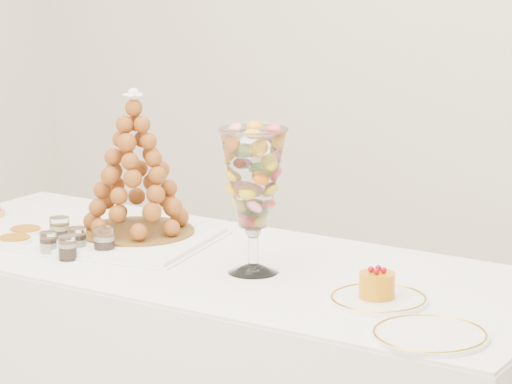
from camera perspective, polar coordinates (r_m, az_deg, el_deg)
The scene contains 13 objects.
lace_tray at distance 3.47m, azimuth -6.85°, elevation -2.15°, with size 0.55×0.41×0.02m, color white.
macaron_vase at distance 3.08m, azimuth -0.14°, elevation 0.57°, with size 0.17×0.17×0.38m.
cake_plate at distance 2.92m, azimuth 5.78°, elevation -5.06°, with size 0.24×0.24×0.01m, color white.
spare_plate at distance 2.69m, azimuth 8.18°, elevation -6.70°, with size 0.26×0.26×0.01m, color white.
verrine_a at distance 3.46m, azimuth -9.22°, elevation -1.80°, with size 0.06×0.06×0.08m, color white.
verrine_b at distance 3.36m, azimuth -8.42°, elevation -2.25°, with size 0.05×0.05×0.07m, color white.
verrine_c at distance 3.32m, azimuth -7.16°, elevation -2.32°, with size 0.06×0.06×0.08m, color white.
verrine_d at distance 3.35m, azimuth -9.75°, elevation -2.40°, with size 0.05×0.05×0.06m, color white.
verrine_e at distance 3.29m, azimuth -8.86°, elevation -2.61°, with size 0.05×0.05×0.07m, color white.
ramekin_back at distance 3.52m, azimuth -10.79°, elevation -1.96°, with size 0.10×0.10×0.03m, color white.
ramekin_front at distance 3.43m, azimuth -11.28°, elevation -2.38°, with size 0.10×0.10×0.03m, color white.
croquembouche at distance 3.44m, azimuth -5.71°, elevation 1.36°, with size 0.33×0.33×0.41m.
mousse_cake at distance 2.91m, azimuth 5.71°, elevation -4.36°, with size 0.09×0.09×0.08m.
Camera 1 is at (1.64, -2.41, 1.62)m, focal length 85.00 mm.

